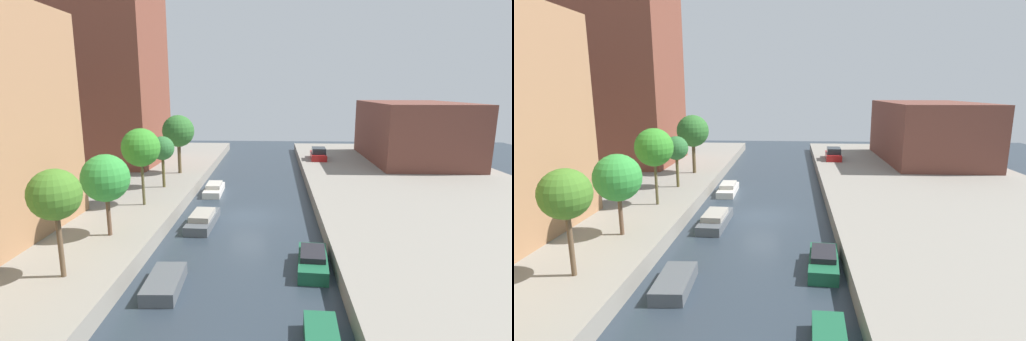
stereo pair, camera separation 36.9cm
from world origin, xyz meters
The scene contains 15 objects.
ground_plane centered at (0.00, 0.00, 0.00)m, with size 84.00×84.00×0.00m, color #28333D.
quay_left centered at (-15.00, 0.00, 0.50)m, with size 20.00×64.00×1.00m, color gray.
quay_right centered at (15.00, 0.00, 0.50)m, with size 20.00×64.00×1.00m, color gray.
apartment_tower_far centered at (-16.00, 15.29, 12.46)m, with size 10.00×10.46×22.91m, color brown.
low_block_right centered at (18.00, 18.48, 4.37)m, with size 10.00×15.95×6.74m, color brown.
street_tree_1 centered at (-7.48, -11.66, 4.77)m, with size 2.23×2.23×4.91m.
street_tree_2 centered at (-7.48, -6.66, 4.35)m, with size 2.67×2.67×4.70m.
street_tree_3 centered at (-7.48, -0.73, 5.17)m, with size 2.71×2.71×5.54m.
street_tree_4 centered at (-7.48, 4.42, 4.31)m, with size 2.00×2.00×4.36m.
street_tree_5 centered at (-7.48, 10.07, 5.16)m, with size 3.11×3.11×5.75m.
parked_car centered at (7.18, 18.49, 1.58)m, with size 1.95×4.20×1.41m.
moored_boat_left_1 centered at (-3.18, -10.84, 0.32)m, with size 1.65×3.29×0.65m.
moored_boat_left_2 centered at (-2.97, -2.14, 0.41)m, with size 1.79×4.61×0.98m.
moored_boat_left_3 centered at (-3.47, 6.21, 0.39)m, with size 1.52×4.09×0.93m.
moored_boat_right_2 centered at (3.95, -8.37, 0.43)m, with size 1.78×3.85×0.98m.
Camera 1 is at (1.88, -27.13, 9.22)m, focal length 27.03 mm.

